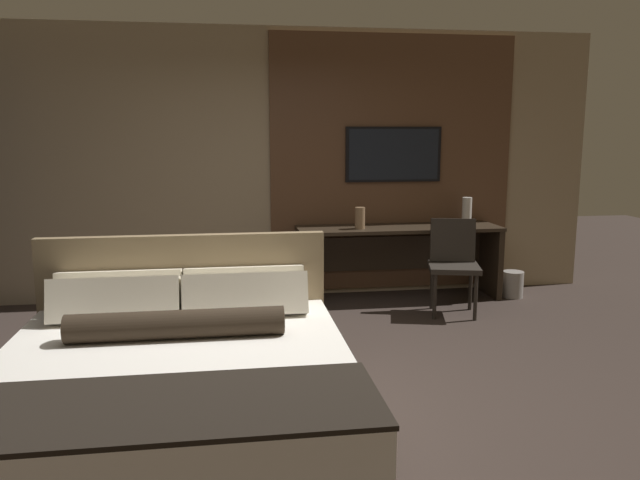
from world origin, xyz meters
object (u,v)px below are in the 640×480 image
at_px(tv, 393,154).
at_px(waste_bin, 513,284).
at_px(desk_chair, 453,257).
at_px(bed, 176,385).
at_px(desk, 397,248).
at_px(vase_tall, 467,211).
at_px(vase_short, 360,218).

height_order(tv, waste_bin, tv).
distance_m(tv, desk_chair, 1.33).
relative_size(tv, waste_bin, 3.70).
xyz_separation_m(bed, desk, (2.08, 2.83, 0.21)).
bearing_deg(desk_chair, vase_tall, 73.92).
bearing_deg(vase_short, tv, 38.83).
bearing_deg(waste_bin, vase_tall, 155.41).
distance_m(bed, tv, 3.88).
distance_m(bed, waste_bin, 4.24).
relative_size(bed, desk, 1.00).
height_order(desk, desk_chair, desk_chair).
bearing_deg(waste_bin, tv, 161.48).
distance_m(desk, vase_short, 0.57).
distance_m(vase_tall, vase_short, 1.21).
bearing_deg(vase_short, bed, -121.27).
xyz_separation_m(tv, vase_short, (-0.43, -0.35, -0.63)).
height_order(vase_tall, vase_short, vase_tall).
xyz_separation_m(desk, tv, (-0.00, 0.23, 0.97)).
distance_m(desk_chair, waste_bin, 1.02).
xyz_separation_m(desk, desk_chair, (0.39, -0.61, 0.01)).
xyz_separation_m(desk_chair, vase_tall, (0.38, 0.64, 0.36)).
bearing_deg(tv, bed, -124.20).
relative_size(tv, vase_tall, 3.61).
xyz_separation_m(bed, desk_chair, (2.47, 2.22, 0.22)).
xyz_separation_m(vase_tall, waste_bin, (0.46, -0.21, -0.77)).
distance_m(desk, tv, 1.00).
distance_m(vase_short, waste_bin, 1.82).
bearing_deg(desk, tv, 90.00).
height_order(vase_short, waste_bin, vase_short).
height_order(tv, vase_tall, tv).
distance_m(tv, vase_tall, 0.99).
xyz_separation_m(bed, tv, (2.08, 3.06, 1.18)).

